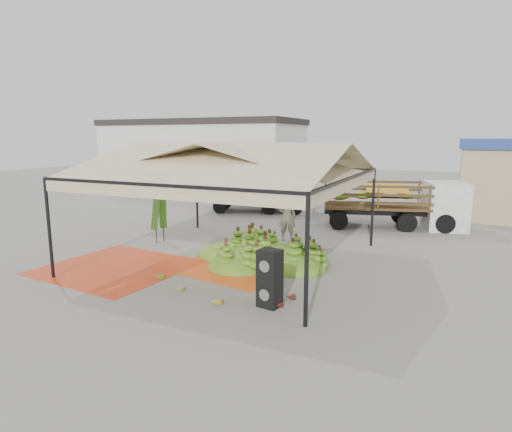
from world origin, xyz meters
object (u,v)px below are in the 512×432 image
at_px(speaker_stack, 270,278).
at_px(truck_left, 266,191).
at_px(truck_right, 399,199).
at_px(banana_heap, 261,246).
at_px(vendor, 287,217).

xyz_separation_m(speaker_stack, truck_left, (-5.67, 12.62, 0.47)).
height_order(speaker_stack, truck_right, truck_right).
xyz_separation_m(banana_heap, truck_left, (-3.87, 9.22, 0.66)).
relative_size(speaker_stack, truck_left, 0.24).
bearing_deg(speaker_stack, truck_left, 124.13).
xyz_separation_m(banana_heap, vendor, (-0.28, 3.20, 0.44)).
xyz_separation_m(vendor, truck_left, (-3.59, 6.02, 0.22)).
distance_m(truck_left, truck_right, 7.45).
xyz_separation_m(banana_heap, truck_right, (3.46, 7.92, 0.79)).
distance_m(banana_heap, speaker_stack, 3.85).
bearing_deg(truck_right, vendor, -144.41).
bearing_deg(banana_heap, speaker_stack, -62.10).
distance_m(banana_heap, truck_right, 8.68).
height_order(vendor, truck_right, truck_right).
distance_m(speaker_stack, truck_left, 13.85).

